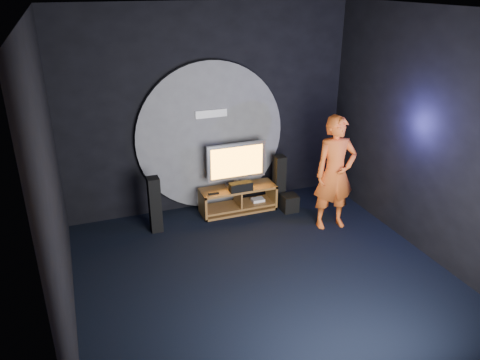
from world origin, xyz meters
name	(u,v)px	position (x,y,z in m)	size (l,w,h in m)	color
floor	(265,278)	(0.00, 0.00, 0.00)	(5.00, 5.00, 0.00)	black
back_wall	(209,110)	(0.00, 2.50, 1.75)	(5.00, 0.04, 3.50)	black
front_wall	(398,269)	(0.00, -2.50, 1.75)	(5.00, 0.04, 3.50)	black
left_wall	(53,190)	(-2.50, 0.00, 1.75)	(0.04, 5.00, 3.50)	black
right_wall	(431,138)	(2.50, 0.00, 1.75)	(0.04, 5.00, 3.50)	black
ceiling	(272,9)	(0.00, 0.00, 3.50)	(5.00, 5.00, 0.01)	black
wall_disc_panel	(211,137)	(0.00, 2.44, 1.30)	(2.60, 0.11, 2.60)	#515156
media_console	(238,200)	(0.36, 2.05, 0.20)	(1.34, 0.45, 0.45)	olive
tv	(237,163)	(0.35, 2.12, 0.88)	(1.05, 0.22, 0.79)	silver
center_speaker	(241,187)	(0.35, 1.90, 0.53)	(0.40, 0.15, 0.15)	black
remote	(214,194)	(-0.13, 1.93, 0.46)	(0.18, 0.05, 0.02)	black
tower_speaker_left	(155,205)	(-1.15, 1.85, 0.47)	(0.19, 0.21, 0.94)	black
tower_speaker_right	(279,181)	(1.13, 2.03, 0.47)	(0.19, 0.21, 0.94)	black
subwoofer	(289,203)	(1.20, 1.73, 0.15)	(0.27, 0.27, 0.30)	black
player	(335,173)	(1.62, 1.00, 0.94)	(0.69, 0.45, 1.89)	#D5561D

